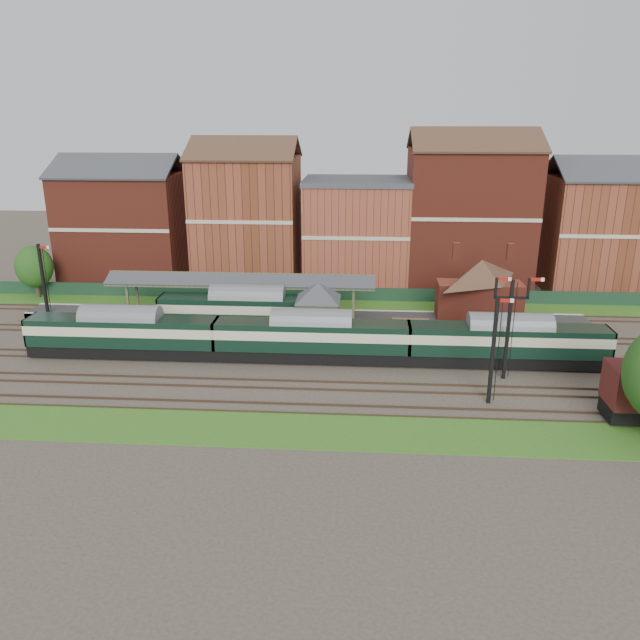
# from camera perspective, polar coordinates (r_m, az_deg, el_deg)

# --- Properties ---
(ground) EXTENTS (160.00, 160.00, 0.00)m
(ground) POSITION_cam_1_polar(r_m,az_deg,el_deg) (52.31, 2.87, -3.88)
(ground) COLOR #473D33
(ground) RESTS_ON ground
(grass_back) EXTENTS (90.00, 4.50, 0.06)m
(grass_back) POSITION_cam_1_polar(r_m,az_deg,el_deg) (67.37, 3.14, 1.32)
(grass_back) COLOR #2D6619
(grass_back) RESTS_ON ground
(grass_front) EXTENTS (90.00, 5.00, 0.06)m
(grass_front) POSITION_cam_1_polar(r_m,az_deg,el_deg) (41.45, 2.54, -10.15)
(grass_front) COLOR #2D6619
(grass_front) RESTS_ON ground
(fence) EXTENTS (90.00, 0.12, 1.50)m
(fence) POSITION_cam_1_polar(r_m,az_deg,el_deg) (69.09, 3.17, 2.38)
(fence) COLOR #193823
(fence) RESTS_ON ground
(platform) EXTENTS (55.00, 3.40, 1.00)m
(platform) POSITION_cam_1_polar(r_m,az_deg,el_deg) (61.54, -1.60, 0.12)
(platform) COLOR #2D2D2D
(platform) RESTS_ON ground
(signal_box) EXTENTS (5.40, 5.40, 6.00)m
(signal_box) POSITION_cam_1_polar(r_m,az_deg,el_deg) (54.38, -0.17, 0.61)
(signal_box) COLOR #6C7B57
(signal_box) RESTS_ON ground
(brick_hut) EXTENTS (3.20, 2.64, 2.94)m
(brick_hut) POSITION_cam_1_polar(r_m,az_deg,el_deg) (55.08, 8.17, -1.54)
(brick_hut) COLOR brown
(brick_hut) RESTS_ON ground
(station_building) EXTENTS (8.10, 8.10, 5.90)m
(station_building) POSITION_cam_1_polar(r_m,az_deg,el_deg) (61.33, 14.41, 2.84)
(station_building) COLOR maroon
(station_building) RESTS_ON platform
(canopy) EXTENTS (26.00, 3.89, 4.08)m
(canopy) POSITION_cam_1_polar(r_m,az_deg,el_deg) (61.23, -7.25, 3.87)
(canopy) COLOR #4D5233
(canopy) RESTS_ON platform
(semaphore_bracket) EXTENTS (3.60, 0.25, 8.18)m
(semaphore_bracket) POSITION_cam_1_polar(r_m,az_deg,el_deg) (49.67, 16.92, -0.22)
(semaphore_bracket) COLOR black
(semaphore_bracket) RESTS_ON ground
(semaphore_platform_end) EXTENTS (1.23, 0.25, 8.00)m
(semaphore_platform_end) POSITION_cam_1_polar(r_m,az_deg,el_deg) (66.06, -23.93, 3.10)
(semaphore_platform_end) COLOR black
(semaphore_platform_end) RESTS_ON ground
(semaphore_siding) EXTENTS (1.23, 0.25, 8.00)m
(semaphore_siding) POSITION_cam_1_polar(r_m,az_deg,el_deg) (45.25, 15.58, -2.56)
(semaphore_siding) COLOR black
(semaphore_siding) RESTS_ON ground
(town_backdrop) EXTENTS (69.00, 10.00, 16.00)m
(town_backdrop) POSITION_cam_1_polar(r_m,az_deg,el_deg) (74.51, 3.20, 8.50)
(town_backdrop) COLOR maroon
(town_backdrop) RESTS_ON ground
(dmu_train) EXTENTS (48.18, 2.54, 3.70)m
(dmu_train) POSITION_cam_1_polar(r_m,az_deg,el_deg) (51.67, -0.78, -1.55)
(dmu_train) COLOR black
(dmu_train) RESTS_ON ground
(platform_railcar) EXTENTS (16.64, 2.62, 3.83)m
(platform_railcar) POSITION_cam_1_polar(r_m,az_deg,el_deg) (58.58, -6.59, 0.85)
(platform_railcar) COLOR black
(platform_railcar) RESTS_ON ground
(tree_back) EXTENTS (4.06, 4.06, 5.93)m
(tree_back) POSITION_cam_1_polar(r_m,az_deg,el_deg) (76.35, -24.67, 4.46)
(tree_back) COLOR #382619
(tree_back) RESTS_ON ground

